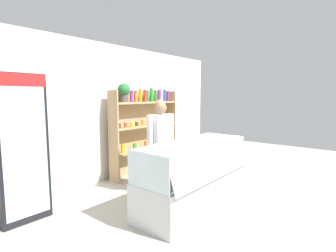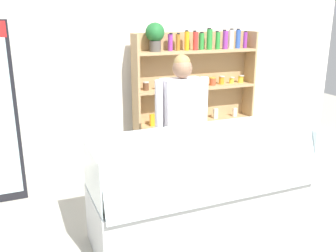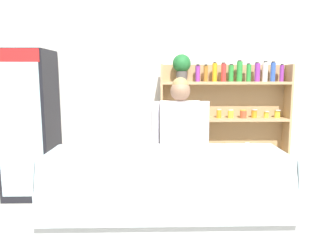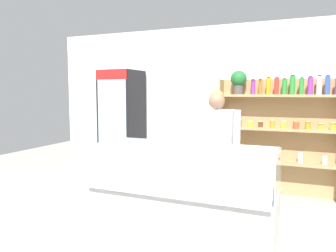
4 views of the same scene
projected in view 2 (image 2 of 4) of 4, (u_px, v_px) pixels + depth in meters
The scene contains 5 objects.
ground_plane at pixel (215, 236), 3.56m from camera, with size 12.00×12.00×0.00m, color #B7B2A3.
back_wall at pixel (137, 65), 5.16m from camera, with size 6.80×0.10×2.70m, color white.
shelving_unit at pixel (192, 84), 5.24m from camera, with size 1.78×0.29×1.92m.
deli_display_case at pixel (200, 204), 3.52m from camera, with size 2.02×0.79×1.01m.
shop_clerk at pixel (182, 116), 4.09m from camera, with size 0.62×0.25×1.62m.
Camera 2 is at (-1.60, -2.69, 2.03)m, focal length 40.00 mm.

